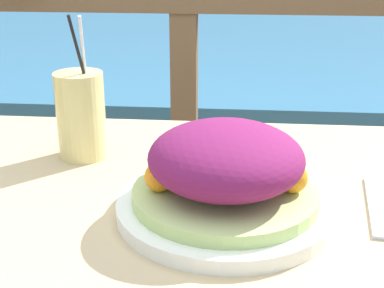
# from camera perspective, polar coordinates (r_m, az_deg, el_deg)

# --- Properties ---
(patio_table) EXTENTS (1.27, 0.70, 0.75)m
(patio_table) POSITION_cam_1_polar(r_m,az_deg,el_deg) (0.83, -6.10, -12.32)
(patio_table) COLOR tan
(patio_table) RESTS_ON ground_plane
(railing_fence) EXTENTS (2.80, 0.08, 1.01)m
(railing_fence) POSITION_cam_1_polar(r_m,az_deg,el_deg) (1.47, -0.82, 7.84)
(railing_fence) COLOR brown
(railing_fence) RESTS_ON ground_plane
(sea_backdrop) EXTENTS (12.00, 4.00, 0.50)m
(sea_backdrop) POSITION_cam_1_polar(r_m,az_deg,el_deg) (4.01, 2.83, 9.04)
(sea_backdrop) COLOR teal
(sea_backdrop) RESTS_ON ground_plane
(salad_plate) EXTENTS (0.29, 0.29, 0.13)m
(salad_plate) POSITION_cam_1_polar(r_m,az_deg,el_deg) (0.71, 3.60, -3.54)
(salad_plate) COLOR white
(salad_plate) RESTS_ON patio_table
(drink_glass) EXTENTS (0.08, 0.09, 0.24)m
(drink_glass) POSITION_cam_1_polar(r_m,az_deg,el_deg) (0.91, -11.75, 3.04)
(drink_glass) COLOR #DBCC7F
(drink_glass) RESTS_ON patio_table
(knife) EXTENTS (0.04, 0.18, 0.00)m
(knife) POSITION_cam_1_polar(r_m,az_deg,el_deg) (0.79, 18.82, -6.19)
(knife) COLOR silver
(knife) RESTS_ON patio_table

